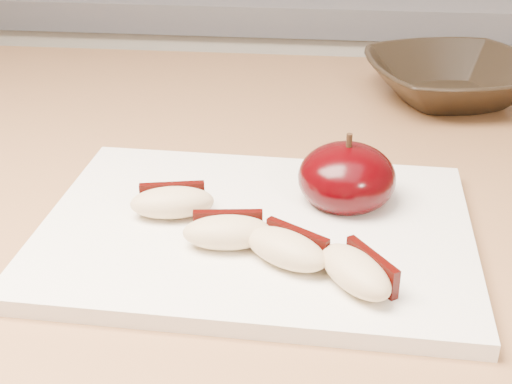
# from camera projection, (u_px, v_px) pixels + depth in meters

# --- Properties ---
(back_cabinet) EXTENTS (2.40, 0.62, 0.94)m
(back_cabinet) POSITION_uv_depth(u_px,v_px,m) (256.00, 205.00, 1.42)
(back_cabinet) COLOR silver
(back_cabinet) RESTS_ON ground
(cutting_board) EXTENTS (0.30, 0.23, 0.01)m
(cutting_board) POSITION_uv_depth(u_px,v_px,m) (256.00, 231.00, 0.50)
(cutting_board) COLOR white
(cutting_board) RESTS_ON island_counter
(apple_half) EXTENTS (0.07, 0.07, 0.06)m
(apple_half) POSITION_uv_depth(u_px,v_px,m) (347.00, 178.00, 0.52)
(apple_half) COLOR black
(apple_half) RESTS_ON cutting_board
(apple_wedge_a) EXTENTS (0.06, 0.04, 0.02)m
(apple_wedge_a) POSITION_uv_depth(u_px,v_px,m) (172.00, 202.00, 0.50)
(apple_wedge_a) COLOR tan
(apple_wedge_a) RESTS_ON cutting_board
(apple_wedge_b) EXTENTS (0.06, 0.04, 0.02)m
(apple_wedge_b) POSITION_uv_depth(u_px,v_px,m) (228.00, 231.00, 0.47)
(apple_wedge_b) COLOR tan
(apple_wedge_b) RESTS_ON cutting_board
(apple_wedge_c) EXTENTS (0.06, 0.06, 0.02)m
(apple_wedge_c) POSITION_uv_depth(u_px,v_px,m) (287.00, 248.00, 0.45)
(apple_wedge_c) COLOR tan
(apple_wedge_c) RESTS_ON cutting_board
(apple_wedge_d) EXTENTS (0.06, 0.06, 0.02)m
(apple_wedge_d) POSITION_uv_depth(u_px,v_px,m) (357.00, 271.00, 0.43)
(apple_wedge_d) COLOR tan
(apple_wedge_d) RESTS_ON cutting_board
(bowl) EXTENTS (0.21, 0.21, 0.04)m
(bowl) POSITION_uv_depth(u_px,v_px,m) (451.00, 79.00, 0.73)
(bowl) COLOR black
(bowl) RESTS_ON island_counter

